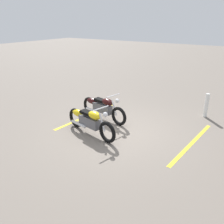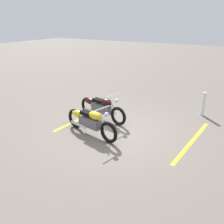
# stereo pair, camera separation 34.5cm
# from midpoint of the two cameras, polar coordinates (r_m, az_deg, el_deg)

# --- Properties ---
(ground_plane) EXTENTS (60.00, 60.00, 0.00)m
(ground_plane) POSITION_cam_midpoint_polar(r_m,az_deg,el_deg) (8.02, -0.38, -4.52)
(ground_plane) COLOR slate
(motorcycle_bright_foreground) EXTENTS (2.20, 0.72, 1.04)m
(motorcycle_bright_foreground) POSITION_cam_midpoint_polar(r_m,az_deg,el_deg) (7.68, -6.64, -2.10)
(motorcycle_bright_foreground) COLOR black
(motorcycle_bright_foreground) RESTS_ON ground
(motorcycle_dark_foreground) EXTENTS (2.21, 0.71, 1.04)m
(motorcycle_dark_foreground) POSITION_cam_midpoint_polar(r_m,az_deg,el_deg) (8.83, -3.76, 1.16)
(motorcycle_dark_foreground) COLOR black
(motorcycle_dark_foreground) RESTS_ON ground
(bollard_post) EXTENTS (0.14, 0.14, 0.91)m
(bollard_post) POSITION_cam_midpoint_polar(r_m,az_deg,el_deg) (9.74, 19.82, 1.80)
(bollard_post) COLOR white
(bollard_post) RESTS_ON ground
(parking_stripe_near) EXTENTS (0.38, 3.20, 0.01)m
(parking_stripe_near) POSITION_cam_midpoint_polar(r_m,az_deg,el_deg) (9.26, -7.33, -1.06)
(parking_stripe_near) COLOR yellow
(parking_stripe_near) RESTS_ON ground
(parking_stripe_mid) EXTENTS (0.38, 3.20, 0.01)m
(parking_stripe_mid) POSITION_cam_midpoint_polar(r_m,az_deg,el_deg) (7.72, 17.20, -6.64)
(parking_stripe_mid) COLOR yellow
(parking_stripe_mid) RESTS_ON ground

